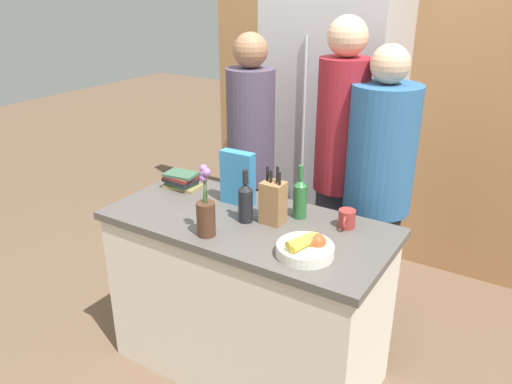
% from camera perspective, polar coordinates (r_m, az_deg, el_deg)
% --- Properties ---
extents(ground_plane, '(14.00, 14.00, 0.00)m').
position_cam_1_polar(ground_plane, '(2.96, -0.92, -19.07)').
color(ground_plane, brown).
extents(kitchen_island, '(1.43, 0.67, 0.90)m').
position_cam_1_polar(kitchen_island, '(2.68, -0.98, -11.87)').
color(kitchen_island, silver).
rests_on(kitchen_island, ground_plane).
extents(back_wall_wood, '(2.63, 0.12, 2.60)m').
position_cam_1_polar(back_wall_wood, '(3.76, 13.15, 11.94)').
color(back_wall_wood, '#AD7A4C').
rests_on(back_wall_wood, ground_plane).
extents(refrigerator, '(0.84, 0.63, 2.04)m').
position_cam_1_polar(refrigerator, '(3.55, 8.60, 6.96)').
color(refrigerator, '#B7B7BC').
rests_on(refrigerator, ground_plane).
extents(fruit_bowl, '(0.25, 0.25, 0.10)m').
position_cam_1_polar(fruit_bowl, '(2.15, 5.77, -6.34)').
color(fruit_bowl, silver).
rests_on(fruit_bowl, kitchen_island).
extents(knife_block, '(0.11, 0.09, 0.29)m').
position_cam_1_polar(knife_block, '(2.38, 1.97, -1.16)').
color(knife_block, olive).
rests_on(knife_block, kitchen_island).
extents(flower_vase, '(0.09, 0.09, 0.34)m').
position_cam_1_polar(flower_vase, '(2.27, -5.76, -2.33)').
color(flower_vase, '#4C2D1E').
rests_on(flower_vase, kitchen_island).
extents(cereal_box, '(0.18, 0.06, 0.29)m').
position_cam_1_polar(cereal_box, '(2.58, -2.11, 1.59)').
color(cereal_box, teal).
rests_on(cereal_box, kitchen_island).
extents(coffee_mug, '(0.08, 0.12, 0.09)m').
position_cam_1_polar(coffee_mug, '(2.40, 10.31, -3.04)').
color(coffee_mug, '#99332D').
rests_on(coffee_mug, kitchen_island).
extents(book_stack, '(0.21, 0.15, 0.09)m').
position_cam_1_polar(book_stack, '(2.85, -8.49, 1.35)').
color(book_stack, '#99844C').
rests_on(book_stack, kitchen_island).
extents(bottle_oil, '(0.07, 0.07, 0.27)m').
position_cam_1_polar(bottle_oil, '(2.40, -1.21, -1.08)').
color(bottle_oil, black).
rests_on(bottle_oil, kitchen_island).
extents(bottle_vinegar, '(0.07, 0.07, 0.27)m').
position_cam_1_polar(bottle_vinegar, '(2.45, 5.06, -0.59)').
color(bottle_vinegar, '#286633').
rests_on(bottle_vinegar, kitchen_island).
extents(person_at_sink, '(0.29, 0.29, 1.72)m').
position_cam_1_polar(person_at_sink, '(3.07, -0.58, 4.03)').
color(person_at_sink, '#383842').
rests_on(person_at_sink, ground_plane).
extents(person_in_blue, '(0.28, 0.28, 1.83)m').
position_cam_1_polar(person_in_blue, '(2.86, 9.49, 3.78)').
color(person_in_blue, '#383842').
rests_on(person_in_blue, ground_plane).
extents(person_in_red_tee, '(0.36, 0.36, 1.70)m').
position_cam_1_polar(person_in_red_tee, '(2.79, 13.74, 0.67)').
color(person_in_red_tee, '#383842').
rests_on(person_in_red_tee, ground_plane).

